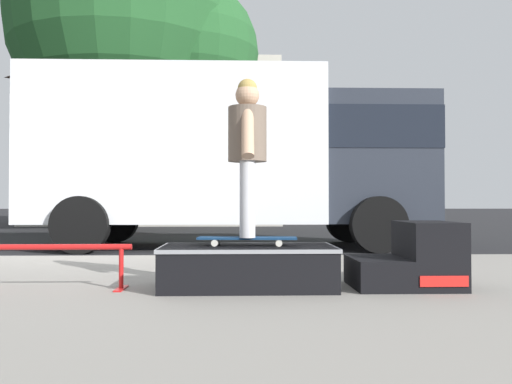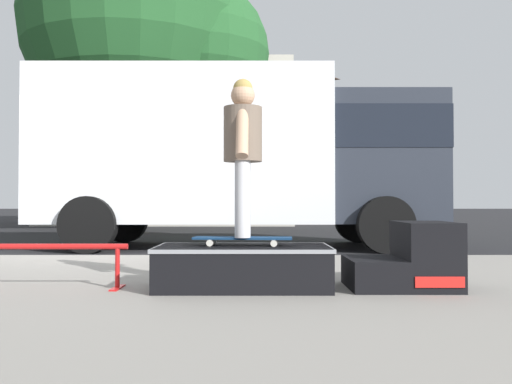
% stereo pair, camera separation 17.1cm
% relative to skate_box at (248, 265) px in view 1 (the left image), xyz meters
% --- Properties ---
extents(ground_plane, '(140.00, 140.00, 0.00)m').
position_rel_skate_box_xyz_m(ground_plane, '(-2.44, 3.18, -0.30)').
color(ground_plane, black).
extents(skate_box, '(1.36, 0.73, 0.33)m').
position_rel_skate_box_xyz_m(skate_box, '(0.00, 0.00, 0.00)').
color(skate_box, black).
rests_on(skate_box, sidewalk_slab).
extents(kicker_ramp, '(0.82, 0.65, 0.52)m').
position_rel_skate_box_xyz_m(kicker_ramp, '(1.31, -0.00, 0.04)').
color(kicker_ramp, black).
rests_on(kicker_ramp, sidewalk_slab).
extents(grind_rail, '(1.45, 0.28, 0.35)m').
position_rel_skate_box_xyz_m(grind_rail, '(-1.63, -0.03, 0.08)').
color(grind_rail, red).
rests_on(grind_rail, sidewalk_slab).
extents(skateboard, '(0.79, 0.25, 0.07)m').
position_rel_skate_box_xyz_m(skateboard, '(-0.00, 0.02, 0.21)').
color(skateboard, navy).
rests_on(skateboard, skate_box).
extents(skater_kid, '(0.31, 0.65, 1.26)m').
position_rel_skate_box_xyz_m(skater_kid, '(-0.00, 0.02, 0.96)').
color(skater_kid, silver).
rests_on(skater_kid, skateboard).
extents(box_truck, '(6.91, 2.63, 3.05)m').
position_rel_skate_box_xyz_m(box_truck, '(-0.18, 5.38, 1.40)').
color(box_truck, white).
rests_on(box_truck, ground).
extents(street_tree_main, '(6.77, 6.15, 8.77)m').
position_rel_skate_box_xyz_m(street_tree_main, '(-2.87, 10.42, 5.21)').
color(street_tree_main, brown).
rests_on(street_tree_main, ground).
extents(house_behind, '(9.54, 8.23, 8.40)m').
position_rel_skate_box_xyz_m(house_behind, '(-3.08, 18.04, 3.94)').
color(house_behind, beige).
rests_on(house_behind, ground).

